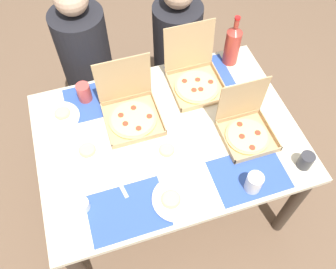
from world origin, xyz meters
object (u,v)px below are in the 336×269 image
object	(u,v)px
cup_clear_right	(306,161)
condiment_bowl	(82,205)
cup_clear_left	(84,92)
diner_left_seat	(90,73)
diner_right_seat	(176,59)
cup_spare	(254,183)
pizza_box_edge_far	(195,78)
pizza_box_corner_right	(246,128)
plate_middle	(176,199)
pizza_box_center	(131,110)
plate_near_left	(166,155)
plate_near_right	(85,149)
plate_far_right	(60,117)
soda_bottle	(233,45)

from	to	relation	value
cup_clear_right	condiment_bowl	size ratio (longest dim) A/B	1.20
cup_clear_left	diner_left_seat	xyz separation A→B (m)	(0.06, 0.38, -0.25)
diner_right_seat	cup_spare	bearing A→B (deg)	-90.89
pizza_box_edge_far	pizza_box_corner_right	xyz separation A→B (m)	(0.13, -0.41, -0.00)
cup_clear_right	pizza_box_edge_far	bearing A→B (deg)	115.95
plate_middle	diner_left_seat	xyz separation A→B (m)	(-0.23, 1.12, -0.21)
pizza_box_center	plate_near_left	distance (m)	0.32
plate_middle	diner_right_seat	bearing A→B (deg)	71.12
pizza_box_center	plate_near_right	xyz separation A→B (m)	(-0.28, -0.13, -0.04)
diner_left_seat	diner_right_seat	bearing A→B (deg)	0.00
cup_clear_right	cup_clear_left	distance (m)	1.21
cup_clear_left	pizza_box_corner_right	bearing A→B (deg)	-32.83
cup_clear_left	plate_far_right	bearing A→B (deg)	-149.17
pizza_box_corner_right	diner_left_seat	distance (m)	1.14
cup_spare	pizza_box_corner_right	bearing A→B (deg)	71.55
plate_far_right	plate_near_right	size ratio (longest dim) A/B	0.99
pizza_box_edge_far	cup_clear_right	size ratio (longest dim) A/B	3.74
pizza_box_center	plate_far_right	xyz separation A→B (m)	(-0.37, 0.10, -0.04)
plate_near_right	plate_middle	size ratio (longest dim) A/B	0.94
pizza_box_center	condiment_bowl	world-z (taller)	pizza_box_center
plate_near_left	cup_clear_left	distance (m)	0.59
plate_near_right	diner_left_seat	size ratio (longest dim) A/B	0.18
pizza_box_center	pizza_box_edge_far	bearing A→B (deg)	15.98
plate_near_right	cup_spare	world-z (taller)	cup_spare
soda_bottle	cup_clear_right	xyz separation A→B (m)	(0.06, -0.78, -0.09)
plate_middle	cup_clear_left	bearing A→B (deg)	111.56
plate_far_right	condiment_bowl	size ratio (longest dim) A/B	2.95
plate_near_right	cup_spare	size ratio (longest dim) A/B	2.05
soda_bottle	diner_left_seat	distance (m)	0.96
diner_left_seat	plate_near_right	bearing A→B (deg)	-100.05
pizza_box_corner_right	plate_middle	distance (m)	0.53
plate_near_right	diner_right_seat	bearing A→B (deg)	44.09
pizza_box_edge_far	cup_spare	size ratio (longest dim) A/B	3.10
diner_left_seat	diner_right_seat	distance (m)	0.61
pizza_box_edge_far	soda_bottle	distance (m)	0.30
pizza_box_center	plate_far_right	size ratio (longest dim) A/B	1.53
diner_right_seat	diner_left_seat	bearing A→B (deg)	180.00
pizza_box_corner_right	cup_spare	size ratio (longest dim) A/B	2.79
pizza_box_corner_right	cup_clear_right	world-z (taller)	pizza_box_corner_right
pizza_box_center	pizza_box_corner_right	bearing A→B (deg)	-28.30
pizza_box_corner_right	diner_right_seat	world-z (taller)	diner_right_seat
soda_bottle	pizza_box_corner_right	bearing A→B (deg)	-104.53
condiment_bowl	cup_clear_left	bearing A→B (deg)	78.19
plate_near_right	cup_clear_left	size ratio (longest dim) A/B	1.97
pizza_box_edge_far	diner_left_seat	size ratio (longest dim) A/B	0.27
plate_middle	diner_left_seat	world-z (taller)	diner_left_seat
soda_bottle	cup_clear_left	bearing A→B (deg)	-178.21
cup_clear_left	condiment_bowl	distance (m)	0.65
plate_middle	cup_clear_right	xyz separation A→B (m)	(0.66, -0.02, 0.03)
plate_near_left	diner_left_seat	world-z (taller)	diner_left_seat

